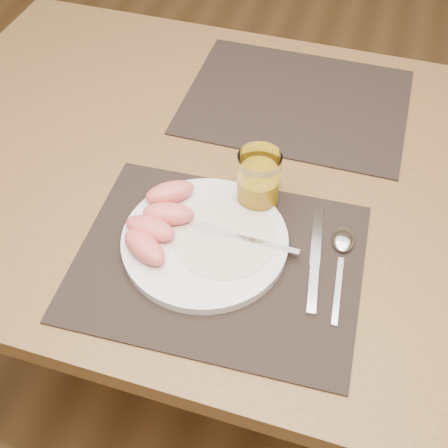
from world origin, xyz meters
TOP-DOWN VIEW (x-y plane):
  - ground at (0.00, 0.00)m, footprint 5.00×5.00m
  - table at (0.00, 0.00)m, footprint 1.40×0.90m
  - placemat_near at (0.00, -0.22)m, footprint 0.47×0.37m
  - placemat_far at (0.03, 0.22)m, footprint 0.45×0.35m
  - plate at (-0.03, -0.19)m, footprint 0.27×0.27m
  - plate_dressing at (-0.00, -0.18)m, footprint 0.17×0.17m
  - fork at (0.02, -0.18)m, footprint 0.17×0.02m
  - knife at (0.15, -0.19)m, footprint 0.04×0.22m
  - spoon at (0.18, -0.14)m, footprint 0.04×0.19m
  - juice_glass at (0.03, -0.08)m, footprint 0.07×0.07m
  - grapefruit_wedges at (-0.11, -0.19)m, footprint 0.11×0.20m

SIDE VIEW (x-z plane):
  - ground at x=0.00m, z-range 0.00..0.00m
  - table at x=0.00m, z-range 0.29..1.04m
  - placemat_near at x=0.00m, z-range 0.75..0.75m
  - placemat_far at x=0.03m, z-range 0.75..0.75m
  - knife at x=0.15m, z-range 0.75..0.76m
  - spoon at x=0.18m, z-range 0.75..0.77m
  - plate at x=-0.03m, z-range 0.75..0.77m
  - plate_dressing at x=0.00m, z-range 0.77..0.77m
  - fork at x=0.02m, z-range 0.77..0.77m
  - grapefruit_wedges at x=-0.11m, z-range 0.77..0.80m
  - juice_glass at x=0.03m, z-range 0.75..0.86m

